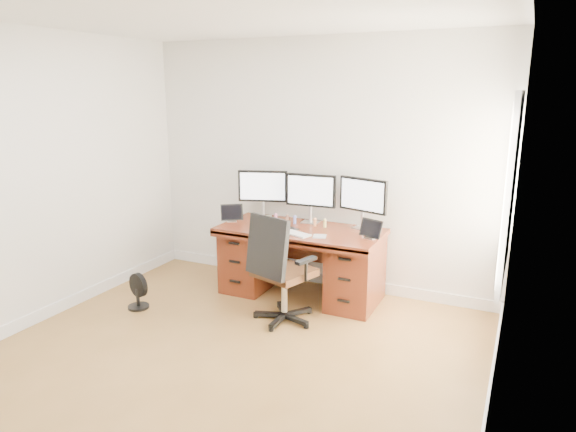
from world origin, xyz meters
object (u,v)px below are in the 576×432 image
at_px(desk, 301,259).
at_px(office_chair, 281,287).
at_px(keyboard, 297,234).
at_px(floor_fan, 137,292).
at_px(monitor_center, 311,192).

height_order(desk, office_chair, office_chair).
relative_size(office_chair, keyboard, 3.55).
bearing_deg(desk, floor_fan, -143.07).
xyz_separation_m(desk, keyboard, (0.06, -0.25, 0.36)).
relative_size(desk, office_chair, 1.61).
distance_m(desk, monitor_center, 0.72).
distance_m(monitor_center, keyboard, 0.59).
distance_m(floor_fan, monitor_center, 2.06).
xyz_separation_m(desk, floor_fan, (-1.35, -1.02, -0.23)).
bearing_deg(floor_fan, office_chair, 28.83).
distance_m(office_chair, keyboard, 0.59).
height_order(monitor_center, keyboard, monitor_center).
distance_m(office_chair, floor_fan, 1.49).
xyz_separation_m(monitor_center, keyboard, (0.06, -0.49, -0.33)).
bearing_deg(keyboard, desk, 123.66).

